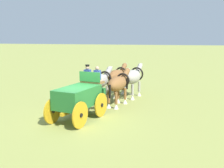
{
  "coord_description": "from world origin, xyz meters",
  "views": [
    {
      "loc": [
        -13.03,
        -4.78,
        4.42
      ],
      "look_at": [
        4.28,
        -0.88,
        1.2
      ],
      "focal_mm": 43.54,
      "sensor_mm": 36.0,
      "label": 1
    }
  ],
  "objects_px": {
    "draft_horse_rear_near": "(100,82)",
    "draft_horse_rear_off": "(118,84)",
    "draft_horse_lead_off": "(133,77)",
    "show_wagon": "(79,97)",
    "draft_horse_lead_near": "(117,77)"
  },
  "relations": [
    {
      "from": "draft_horse_rear_near",
      "to": "draft_horse_lead_off",
      "type": "relative_size",
      "value": 1.0
    },
    {
      "from": "show_wagon",
      "to": "draft_horse_lead_near",
      "type": "xyz_separation_m",
      "value": [
        6.08,
        -0.75,
        0.18
      ]
    },
    {
      "from": "show_wagon",
      "to": "draft_horse_lead_near",
      "type": "distance_m",
      "value": 6.13
    },
    {
      "from": "show_wagon",
      "to": "draft_horse_rear_off",
      "type": "distance_m",
      "value": 3.56
    },
    {
      "from": "show_wagon",
      "to": "draft_horse_rear_off",
      "type": "bearing_deg",
      "value": -23.65
    },
    {
      "from": "show_wagon",
      "to": "draft_horse_rear_near",
      "type": "relative_size",
      "value": 1.95
    },
    {
      "from": "show_wagon",
      "to": "draft_horse_lead_off",
      "type": "xyz_separation_m",
      "value": [
        5.78,
        -2.01,
        0.22
      ]
    },
    {
      "from": "draft_horse_lead_off",
      "to": "draft_horse_lead_near",
      "type": "bearing_deg",
      "value": 76.53
    },
    {
      "from": "draft_horse_rear_near",
      "to": "draft_horse_rear_off",
      "type": "relative_size",
      "value": 0.98
    },
    {
      "from": "draft_horse_rear_off",
      "to": "show_wagon",
      "type": "bearing_deg",
      "value": 156.35
    },
    {
      "from": "show_wagon",
      "to": "draft_horse_lead_off",
      "type": "relative_size",
      "value": 1.95
    },
    {
      "from": "show_wagon",
      "to": "draft_horse_lead_near",
      "type": "relative_size",
      "value": 1.88
    },
    {
      "from": "draft_horse_rear_near",
      "to": "draft_horse_lead_near",
      "type": "relative_size",
      "value": 0.97
    },
    {
      "from": "draft_horse_lead_near",
      "to": "draft_horse_lead_off",
      "type": "relative_size",
      "value": 1.03
    },
    {
      "from": "show_wagon",
      "to": "draft_horse_lead_off",
      "type": "bearing_deg",
      "value": -19.21
    }
  ]
}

